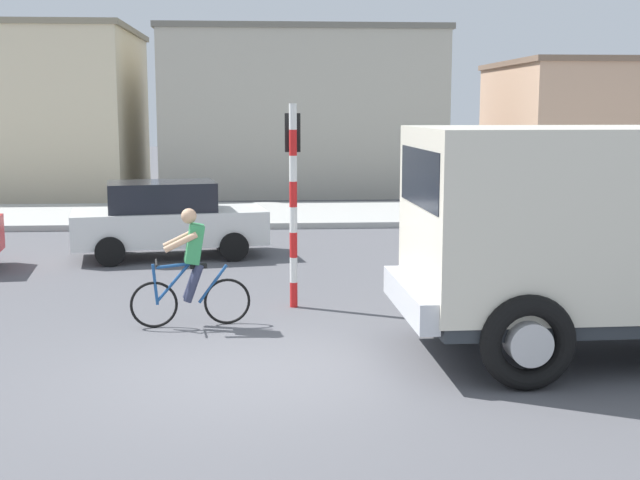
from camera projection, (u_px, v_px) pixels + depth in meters
name	position (u px, v px, depth m)	size (l,w,h in m)	color
ground_plane	(240.00, 372.00, 10.17)	(120.00, 120.00, 0.00)	#56565B
sidewalk_far	(252.00, 215.00, 24.45)	(80.00, 5.00, 0.16)	#ADADA8
truck_foreground	(619.00, 226.00, 10.66)	(5.48, 2.95, 2.90)	silver
cyclist	(191.00, 267.00, 12.18)	(1.72, 0.53, 1.72)	black
traffic_light_pole	(293.00, 177.00, 13.24)	(0.24, 0.43, 3.20)	red
car_white_mid	(167.00, 219.00, 17.87)	(4.23, 2.38, 1.60)	white
building_mid_block	(301.00, 112.00, 31.47)	(10.13, 6.07, 5.95)	#B2AD9E
building_corner_right	(628.00, 126.00, 32.17)	(9.73, 7.74, 4.85)	tan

